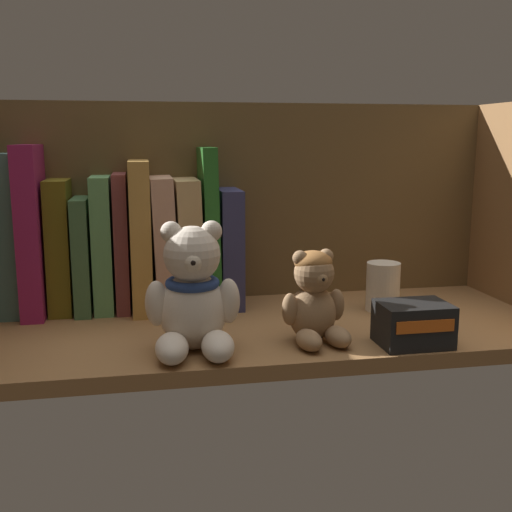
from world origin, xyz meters
TOP-DOWN VIEW (x-y plane):
  - shelf_board at (0.00, 0.00)cm, footprint 78.37×31.81cm
  - shelf_back_panel at (0.00, 16.50)cm, footprint 80.77×1.20cm
  - book_0 at (-36.31, 12.51)cm, footprint 2.75×9.70cm
  - book_1 at (-32.98, 12.51)cm, footprint 3.17×13.60cm
  - book_2 at (-29.37, 12.51)cm, footprint 3.43×9.76cm
  - book_3 at (-26.17, 12.51)cm, footprint 2.36×11.65cm
  - book_4 at (-23.20, 12.51)cm, footprint 2.82×10.64cm
  - book_5 at (-20.42, 12.51)cm, footprint 2.00×10.81cm
  - book_6 at (-17.57, 12.51)cm, footprint 2.96×14.98cm
  - book_7 at (-14.12, 12.51)cm, footprint 3.79×14.79cm
  - book_8 at (-10.42, 12.51)cm, footprint 4.06×14.79cm
  - book_9 at (-7.25, 12.51)cm, footprint 2.65×13.25cm
  - book_10 at (-4.15, 12.51)cm, footprint 3.32×12.60cm
  - teddy_bear_larger at (-11.59, -9.15)cm, footprint 11.67×11.85cm
  - teddy_bear_smaller at (3.86, -8.51)cm, footprint 8.83×9.14cm
  - pillar_candle at (18.20, 3.72)cm, footprint 5.04×5.04cm
  - small_product_box at (15.82, -12.06)cm, footprint 8.78×6.75cm

SIDE VIEW (x-z plane):
  - shelf_board at x=0.00cm, z-range 0.00..2.00cm
  - small_product_box at x=15.82cm, z-range 2.00..7.42cm
  - pillar_candle at x=18.20cm, z-range 2.00..9.37cm
  - teddy_bear_smaller at x=3.86cm, z-range 1.69..13.61cm
  - teddy_bear_larger at x=-11.59cm, z-range 0.83..16.82cm
  - book_3 at x=-26.17cm, z-range 2.00..19.16cm
  - book_10 at x=-4.15cm, z-range 2.00..20.11cm
  - book_8 at x=-10.42cm, z-range 1.95..21.82cm
  - book_2 at x=-29.37cm, z-range 1.99..21.83cm
  - book_7 at x=-14.12cm, z-range 1.96..22.16cm
  - book_4 at x=-23.20cm, z-range 2.00..22.24cm
  - book_5 at x=-20.42cm, z-range 2.00..22.64cm
  - book_6 at x=-17.57cm, z-range 2.00..24.55cm
  - book_0 at x=-36.31cm, z-range 2.00..25.63cm
  - book_9 at x=-7.25cm, z-range 1.98..26.44cm
  - book_1 at x=-32.98cm, z-range 2.00..26.84cm
  - shelf_back_panel at x=0.00cm, z-range 0.00..33.26cm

